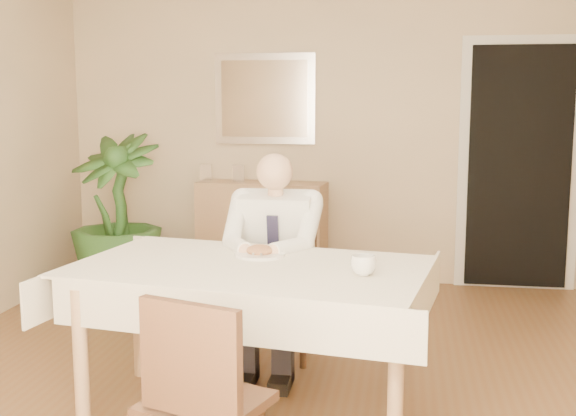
% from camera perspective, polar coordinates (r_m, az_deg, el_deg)
% --- Properties ---
extents(room, '(5.00, 5.02, 2.60)m').
position_cam_1_polar(room, '(3.64, -0.89, 4.62)').
color(room, brown).
rests_on(room, ground).
extents(window, '(1.34, 0.04, 1.44)m').
position_cam_1_polar(window, '(1.28, -20.76, 3.22)').
color(window, silver).
rests_on(window, room).
extents(doorway, '(0.96, 0.07, 2.10)m').
position_cam_1_polar(doorway, '(6.13, 17.77, 3.06)').
color(doorway, silver).
rests_on(doorway, ground).
extents(mirror, '(0.86, 0.04, 0.76)m').
position_cam_1_polar(mirror, '(6.16, -1.85, 8.62)').
color(mirror, silver).
rests_on(mirror, room).
extents(dining_table, '(1.87, 1.28, 0.75)m').
position_cam_1_polar(dining_table, '(3.55, -3.04, -5.85)').
color(dining_table, '#A18055').
rests_on(dining_table, ground).
extents(chair_far, '(0.42, 0.42, 0.88)m').
position_cam_1_polar(chair_far, '(4.43, -0.59, -5.25)').
color(chair_far, '#3C2013').
rests_on(chair_far, ground).
extents(chair_near, '(0.52, 0.53, 0.86)m').
position_cam_1_polar(chair_near, '(2.74, -6.99, -14.50)').
color(chair_near, '#3C2013').
rests_on(chair_near, ground).
extents(seated_man, '(0.48, 0.72, 1.24)m').
position_cam_1_polar(seated_man, '(4.11, -1.28, -3.49)').
color(seated_man, white).
rests_on(seated_man, ground).
extents(plate, '(0.26, 0.26, 0.02)m').
position_cam_1_polar(plate, '(3.72, -2.24, -3.68)').
color(plate, white).
rests_on(plate, dining_table).
extents(food, '(0.14, 0.14, 0.06)m').
position_cam_1_polar(food, '(3.72, -2.24, -3.35)').
color(food, brown).
rests_on(food, dining_table).
extents(knife, '(0.01, 0.13, 0.01)m').
position_cam_1_polar(knife, '(3.66, -1.81, -3.64)').
color(knife, silver).
rests_on(knife, dining_table).
extents(fork, '(0.01, 0.13, 0.01)m').
position_cam_1_polar(fork, '(3.67, -3.04, -3.60)').
color(fork, silver).
rests_on(fork, dining_table).
extents(coffee_mug, '(0.15, 0.15, 0.09)m').
position_cam_1_polar(coffee_mug, '(3.33, 5.99, -4.52)').
color(coffee_mug, white).
rests_on(coffee_mug, dining_table).
extents(sideboard, '(1.10, 0.45, 0.86)m').
position_cam_1_polar(sideboard, '(6.12, -2.07, -1.94)').
color(sideboard, '#A18055').
rests_on(sideboard, ground).
extents(photo_frame_left, '(0.10, 0.02, 0.14)m').
position_cam_1_polar(photo_frame_left, '(6.22, -6.51, 2.83)').
color(photo_frame_left, silver).
rests_on(photo_frame_left, sideboard).
extents(photo_frame_center, '(0.10, 0.02, 0.14)m').
position_cam_1_polar(photo_frame_center, '(6.10, -3.93, 2.75)').
color(photo_frame_center, silver).
rests_on(photo_frame_center, sideboard).
extents(photo_frame_right, '(0.10, 0.02, 0.14)m').
position_cam_1_polar(photo_frame_right, '(6.09, -0.50, 2.76)').
color(photo_frame_right, silver).
rests_on(photo_frame_right, sideboard).
extents(potted_palm, '(0.86, 0.86, 1.28)m').
position_cam_1_polar(potted_palm, '(5.93, -13.42, -0.47)').
color(potted_palm, '#254D1C').
rests_on(potted_palm, ground).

